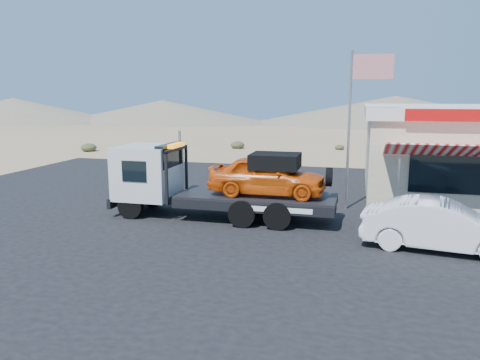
% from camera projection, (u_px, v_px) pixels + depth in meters
% --- Properties ---
extents(ground, '(120.00, 120.00, 0.00)m').
position_uv_depth(ground, '(193.00, 233.00, 15.13)').
color(ground, '#947654').
rests_on(ground, ground).
extents(asphalt_lot, '(32.00, 24.00, 0.02)m').
position_uv_depth(asphalt_lot, '(271.00, 214.00, 17.50)').
color(asphalt_lot, black).
rests_on(asphalt_lot, ground).
extents(tow_truck, '(7.93, 2.35, 2.65)m').
position_uv_depth(tow_truck, '(217.00, 179.00, 16.75)').
color(tow_truck, black).
rests_on(tow_truck, asphalt_lot).
extents(white_sedan, '(4.57, 2.15, 1.45)m').
position_uv_depth(white_sedan, '(441.00, 225.00, 13.31)').
color(white_sedan, white).
rests_on(white_sedan, asphalt_lot).
extents(flagpole, '(1.55, 0.10, 6.00)m').
position_uv_depth(flagpole, '(356.00, 112.00, 17.54)').
color(flagpole, '#99999E').
rests_on(flagpole, asphalt_lot).
extents(distant_hills, '(126.00, 48.00, 4.20)m').
position_uv_depth(distant_hills, '(258.00, 111.00, 69.71)').
color(distant_hills, '#726B59').
rests_on(distant_hills, ground).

